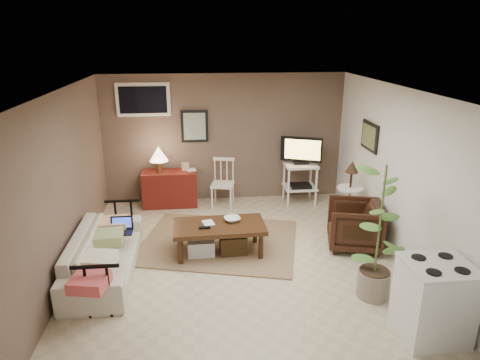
{
  "coord_description": "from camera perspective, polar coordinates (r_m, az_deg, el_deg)",
  "views": [
    {
      "loc": [
        -0.53,
        -5.36,
        3.06
      ],
      "look_at": [
        0.07,
        0.35,
        1.1
      ],
      "focal_mm": 32.0,
      "sensor_mm": 36.0,
      "label": 1
    }
  ],
  "objects": [
    {
      "name": "floor",
      "position": [
        6.2,
        -0.31,
        -10.73
      ],
      "size": [
        5.0,
        5.0,
        0.0
      ],
      "primitive_type": "plane",
      "color": "#C1B293",
      "rests_on": "ground"
    },
    {
      "name": "art_back",
      "position": [
        8.0,
        -6.07,
        7.14
      ],
      "size": [
        0.5,
        0.03,
        0.6
      ],
      "primitive_type": "cube",
      "color": "black"
    },
    {
      "name": "art_right",
      "position": [
        7.15,
        16.91,
        5.6
      ],
      "size": [
        0.03,
        0.6,
        0.45
      ],
      "primitive_type": "cube",
      "color": "black"
    },
    {
      "name": "window",
      "position": [
        7.97,
        -12.79,
        10.39
      ],
      "size": [
        0.96,
        0.03,
        0.6
      ],
      "primitive_type": "cube",
      "color": "white"
    },
    {
      "name": "rug",
      "position": [
        6.71,
        -2.82,
        -8.2
      ],
      "size": [
        2.72,
        2.39,
        0.02
      ],
      "primitive_type": "cube",
      "rotation": [
        0.0,
        0.0,
        -0.26
      ],
      "color": "olive",
      "rests_on": "floor"
    },
    {
      "name": "coffee_table",
      "position": [
        6.26,
        -2.83,
        -7.54
      ],
      "size": [
        1.32,
        0.71,
        0.5
      ],
      "color": "#391F0F",
      "rests_on": "floor"
    },
    {
      "name": "sofa",
      "position": [
        6.01,
        -17.72,
        -8.49
      ],
      "size": [
        0.58,
        1.99,
        0.78
      ],
      "primitive_type": "imported",
      "rotation": [
        0.0,
        0.0,
        1.57
      ],
      "color": "beige",
      "rests_on": "floor"
    },
    {
      "name": "sofa_pillows",
      "position": [
        5.76,
        -17.77,
        -8.73
      ],
      "size": [
        0.38,
        1.9,
        0.13
      ],
      "primitive_type": null,
      "color": "#EDE6C4",
      "rests_on": "sofa"
    },
    {
      "name": "sofa_end_rails",
      "position": [
        6.01,
        -16.58,
        -8.94
      ],
      "size": [
        0.54,
        1.99,
        0.67
      ],
      "primitive_type": null,
      "color": "black",
      "rests_on": "floor"
    },
    {
      "name": "laptop",
      "position": [
        6.23,
        -15.5,
        -6.1
      ],
      "size": [
        0.31,
        0.22,
        0.21
      ],
      "color": "black",
      "rests_on": "sofa"
    },
    {
      "name": "red_console",
      "position": [
        8.06,
        -9.45,
        -0.69
      ],
      "size": [
        1.0,
        0.44,
        1.15
      ],
      "color": "maroon",
      "rests_on": "floor"
    },
    {
      "name": "spindle_chair",
      "position": [
        7.94,
        -2.32,
        -0.59
      ],
      "size": [
        0.48,
        0.48,
        0.89
      ],
      "color": "white",
      "rests_on": "floor"
    },
    {
      "name": "tv_stand",
      "position": [
        8.08,
        8.08,
        1.51
      ],
      "size": [
        0.73,
        0.49,
        1.28
      ],
      "color": "white",
      "rests_on": "floor"
    },
    {
      "name": "side_table",
      "position": [
        7.22,
        14.51,
        -0.83
      ],
      "size": [
        0.42,
        0.42,
        1.13
      ],
      "color": "white",
      "rests_on": "floor"
    },
    {
      "name": "armchair",
      "position": [
        6.64,
        15.03,
        -5.56
      ],
      "size": [
        0.88,
        0.91,
        0.78
      ],
      "primitive_type": "imported",
      "rotation": [
        0.0,
        0.0,
        -1.82
      ],
      "color": "black",
      "rests_on": "floor"
    },
    {
      "name": "potted_plant",
      "position": [
        5.27,
        18.1,
        -6.16
      ],
      "size": [
        0.43,
        0.43,
        1.72
      ],
      "color": "gray",
      "rests_on": "floor"
    },
    {
      "name": "stove",
      "position": [
        5.05,
        24.41,
        -14.41
      ],
      "size": [
        0.67,
        0.62,
        0.87
      ],
      "color": "silver",
      "rests_on": "floor"
    },
    {
      "name": "bowl",
      "position": [
        6.24,
        -1.05,
        -4.51
      ],
      "size": [
        0.24,
        0.1,
        0.23
      ],
      "primitive_type": "imported",
      "rotation": [
        0.0,
        0.0,
        0.18
      ],
      "color": "#391F0F",
      "rests_on": "coffee_table"
    },
    {
      "name": "book_table",
      "position": [
        6.16,
        -4.96,
        -5.02
      ],
      "size": [
        0.15,
        0.05,
        0.21
      ],
      "primitive_type": "imported",
      "rotation": [
        0.0,
        0.0,
        0.23
      ],
      "color": "#391F0F",
      "rests_on": "coffee_table"
    },
    {
      "name": "book_console",
      "position": [
        7.95,
        -7.11,
        2.0
      ],
      "size": [
        0.17,
        0.04,
        0.22
      ],
      "primitive_type": "imported",
      "rotation": [
        0.0,
        0.0,
        0.1
      ],
      "color": "#391F0F",
      "rests_on": "red_console"
    }
  ]
}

